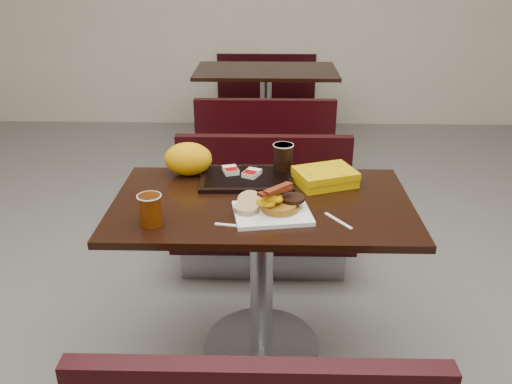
{
  "coord_description": "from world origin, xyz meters",
  "views": [
    {
      "loc": [
        0.02,
        -1.93,
        1.67
      ],
      "look_at": [
        -0.02,
        -0.07,
        0.82
      ],
      "focal_mm": 37.19,
      "sensor_mm": 36.0,
      "label": 1
    }
  ],
  "objects_px": {
    "bench_far_s": "(265,140)",
    "bench_far_n": "(266,94)",
    "hashbrown_sleeve_left": "(231,170)",
    "coffee_cup_far": "(283,157)",
    "clamshell": "(325,177)",
    "pancake_stack": "(280,206)",
    "tray": "(247,178)",
    "bench_near_n": "(263,210)",
    "knife": "(338,221)",
    "coffee_cup_near": "(150,210)",
    "fork": "(228,225)",
    "table_far": "(266,112)",
    "paper_bag": "(188,159)",
    "hashbrown_sleeve_right": "(252,173)",
    "table_near": "(262,279)",
    "platter": "(272,213)"
  },
  "relations": [
    {
      "from": "coffee_cup_near",
      "to": "fork",
      "type": "height_order",
      "value": "coffee_cup_near"
    },
    {
      "from": "table_far",
      "to": "bench_far_n",
      "type": "xyz_separation_m",
      "value": [
        0.0,
        0.7,
        -0.02
      ]
    },
    {
      "from": "tray",
      "to": "bench_far_n",
      "type": "bearing_deg",
      "value": 87.06
    },
    {
      "from": "fork",
      "to": "hashbrown_sleeve_right",
      "type": "height_order",
      "value": "hashbrown_sleeve_right"
    },
    {
      "from": "platter",
      "to": "coffee_cup_near",
      "type": "distance_m",
      "value": 0.46
    },
    {
      "from": "table_near",
      "to": "hashbrown_sleeve_left",
      "type": "xyz_separation_m",
      "value": [
        -0.14,
        0.25,
        0.4
      ]
    },
    {
      "from": "platter",
      "to": "pancake_stack",
      "type": "height_order",
      "value": "pancake_stack"
    },
    {
      "from": "bench_near_n",
      "to": "bench_far_s",
      "type": "xyz_separation_m",
      "value": [
        0.0,
        1.2,
        0.0
      ]
    },
    {
      "from": "bench_near_n",
      "to": "bench_far_s",
      "type": "relative_size",
      "value": 1.0
    },
    {
      "from": "hashbrown_sleeve_left",
      "to": "clamshell",
      "type": "xyz_separation_m",
      "value": [
        0.41,
        -0.07,
        0.0
      ]
    },
    {
      "from": "paper_bag",
      "to": "platter",
      "type": "bearing_deg",
      "value": -46.94
    },
    {
      "from": "clamshell",
      "to": "paper_bag",
      "type": "height_order",
      "value": "paper_bag"
    },
    {
      "from": "bench_far_n",
      "to": "hashbrown_sleeve_left",
      "type": "bearing_deg",
      "value": -92.69
    },
    {
      "from": "bench_near_n",
      "to": "knife",
      "type": "xyz_separation_m",
      "value": [
        0.29,
        -0.87,
        0.39
      ]
    },
    {
      "from": "pancake_stack",
      "to": "fork",
      "type": "distance_m",
      "value": 0.22
    },
    {
      "from": "pancake_stack",
      "to": "tray",
      "type": "height_order",
      "value": "pancake_stack"
    },
    {
      "from": "table_near",
      "to": "fork",
      "type": "height_order",
      "value": "fork"
    },
    {
      "from": "tray",
      "to": "clamshell",
      "type": "height_order",
      "value": "clamshell"
    },
    {
      "from": "coffee_cup_near",
      "to": "hashbrown_sleeve_right",
      "type": "relative_size",
      "value": 1.4
    },
    {
      "from": "coffee_cup_near",
      "to": "clamshell",
      "type": "xyz_separation_m",
      "value": [
        0.67,
        0.38,
        -0.02
      ]
    },
    {
      "from": "clamshell",
      "to": "table_near",
      "type": "bearing_deg",
      "value": -167.24
    },
    {
      "from": "bench_far_n",
      "to": "clamshell",
      "type": "distance_m",
      "value": 3.16
    },
    {
      "from": "knife",
      "to": "hashbrown_sleeve_left",
      "type": "relative_size",
      "value": 1.79
    },
    {
      "from": "bench_far_n",
      "to": "tray",
      "type": "relative_size",
      "value": 2.49
    },
    {
      "from": "tray",
      "to": "platter",
      "type": "bearing_deg",
      "value": -73.59
    },
    {
      "from": "coffee_cup_near",
      "to": "coffee_cup_far",
      "type": "relative_size",
      "value": 0.97
    },
    {
      "from": "bench_far_s",
      "to": "table_far",
      "type": "bearing_deg",
      "value": 90.0
    },
    {
      "from": "hashbrown_sleeve_left",
      "to": "coffee_cup_far",
      "type": "distance_m",
      "value": 0.24
    },
    {
      "from": "knife",
      "to": "tray",
      "type": "relative_size",
      "value": 0.37
    },
    {
      "from": "table_far",
      "to": "clamshell",
      "type": "xyz_separation_m",
      "value": [
        0.27,
        -2.42,
        0.41
      ]
    },
    {
      "from": "bench_far_s",
      "to": "paper_bag",
      "type": "distance_m",
      "value": 1.73
    },
    {
      "from": "hashbrown_sleeve_left",
      "to": "platter",
      "type": "bearing_deg",
      "value": -81.15
    },
    {
      "from": "table_near",
      "to": "bench_near_n",
      "type": "xyz_separation_m",
      "value": [
        0.0,
        0.7,
        -0.02
      ]
    },
    {
      "from": "pancake_stack",
      "to": "clamshell",
      "type": "distance_m",
      "value": 0.35
    },
    {
      "from": "bench_far_s",
      "to": "pancake_stack",
      "type": "distance_m",
      "value": 2.06
    },
    {
      "from": "bench_far_s",
      "to": "paper_bag",
      "type": "relative_size",
      "value": 4.7
    },
    {
      "from": "table_far",
      "to": "coffee_cup_near",
      "type": "height_order",
      "value": "coffee_cup_near"
    },
    {
      "from": "bench_near_n",
      "to": "bench_far_n",
      "type": "relative_size",
      "value": 1.0
    },
    {
      "from": "bench_far_s",
      "to": "clamshell",
      "type": "xyz_separation_m",
      "value": [
        0.27,
        -1.72,
        0.42
      ]
    },
    {
      "from": "hashbrown_sleeve_right",
      "to": "coffee_cup_far",
      "type": "bearing_deg",
      "value": 52.33
    },
    {
      "from": "bench_far_n",
      "to": "platter",
      "type": "xyz_separation_m",
      "value": [
        0.04,
        -3.43,
        0.4
      ]
    },
    {
      "from": "bench_far_s",
      "to": "bench_far_n",
      "type": "bearing_deg",
      "value": 90.0
    },
    {
      "from": "coffee_cup_near",
      "to": "fork",
      "type": "relative_size",
      "value": 0.85
    },
    {
      "from": "hashbrown_sleeve_right",
      "to": "paper_bag",
      "type": "bearing_deg",
      "value": -166.27
    },
    {
      "from": "hashbrown_sleeve_left",
      "to": "paper_bag",
      "type": "relative_size",
      "value": 0.39
    },
    {
      "from": "table_far",
      "to": "coffee_cup_near",
      "type": "distance_m",
      "value": 2.87
    },
    {
      "from": "platter",
      "to": "paper_bag",
      "type": "xyz_separation_m",
      "value": [
        -0.37,
        0.4,
        0.07
      ]
    },
    {
      "from": "tray",
      "to": "coffee_cup_far",
      "type": "bearing_deg",
      "value": 25.66
    },
    {
      "from": "coffee_cup_far",
      "to": "clamshell",
      "type": "relative_size",
      "value": 0.49
    },
    {
      "from": "platter",
      "to": "tray",
      "type": "distance_m",
      "value": 0.35
    }
  ]
}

